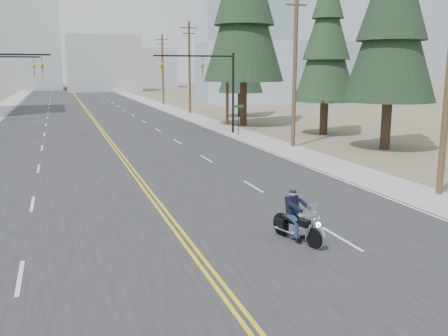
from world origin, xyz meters
The scene contains 19 objects.
ground_plane centered at (0.00, 0.00, 0.00)m, with size 400.00×400.00×0.00m, color #776D56.
road centered at (0.00, 70.00, 0.01)m, with size 20.00×200.00×0.01m, color #303033.
sidewalk_left centered at (-11.50, 70.00, 0.01)m, with size 3.00×200.00×0.01m, color #A5A5A0.
sidewalk_right centered at (11.50, 70.00, 0.01)m, with size 3.00×200.00×0.01m, color #A5A5A0.
traffic_mast_right centered at (8.98, 32.00, 4.94)m, with size 7.10×0.26×7.00m.
street_sign centered at (10.80, 30.00, 1.80)m, with size 0.90×0.06×2.62m.
utility_pole_b centered at (12.50, 23.00, 5.98)m, with size 2.20×0.30×11.50m.
utility_pole_c centered at (12.50, 38.00, 5.73)m, with size 2.20×0.30×11.00m.
utility_pole_d centered at (12.50, 53.00, 5.98)m, with size 2.20×0.30×11.50m.
utility_pole_e centered at (12.50, 70.00, 5.73)m, with size 2.20×0.30×11.00m.
glass_building centered at (32.00, 70.00, 10.00)m, with size 24.00×16.00×20.00m, color #9EB5CC.
haze_bldg_b centered at (8.00, 125.00, 7.00)m, with size 18.00×14.00×14.00m, color #ADB2B7.
haze_bldg_c centered at (40.00, 110.00, 9.00)m, with size 16.00×12.00×18.00m, color #B7BCC6.
haze_bldg_d centered at (-12.00, 140.00, 13.00)m, with size 20.00×15.00×26.00m, color #ADB2B7.
haze_bldg_e centered at (25.00, 150.00, 6.00)m, with size 14.00×14.00×12.00m, color #B7BCC6.
motorcyclist centered at (3.51, 4.27, 0.86)m, with size 0.94×2.19×1.71m, color black, non-canonical shape.
conifer_near centered at (18.21, 19.91, 9.68)m, with size 6.37×6.37×16.86m.
conifer_mid centered at (18.16, 28.56, 8.23)m, with size 5.38×5.38×14.34m.
conifer_far centered at (17.19, 46.84, 8.20)m, with size 5.33×5.33×14.29m.
Camera 1 is at (-3.73, -9.82, 5.59)m, focal length 40.00 mm.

